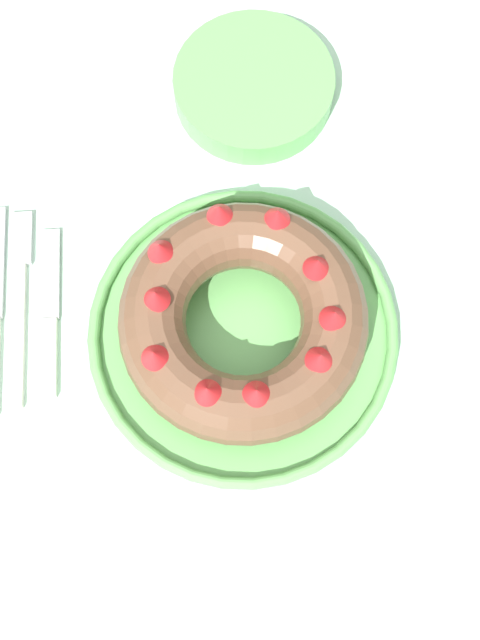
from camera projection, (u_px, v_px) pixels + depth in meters
ground_plane at (243, 456)px, 1.45m from camera, size 8.00×8.00×0.00m
dining_table at (245, 382)px, 0.82m from camera, size 1.46×1.27×0.73m
serving_dish at (240, 333)px, 0.76m from camera, size 0.31×0.31×0.02m
bundt_cake at (240, 319)px, 0.71m from camera, size 0.24×0.24×0.08m
fork at (20, 291)px, 0.78m from camera, size 0.02×0.21×0.01m
cake_knife at (49, 322)px, 0.77m from camera, size 0.02×0.18×0.01m
side_bowl at (254, 86)px, 0.84m from camera, size 0.18×0.18×0.03m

